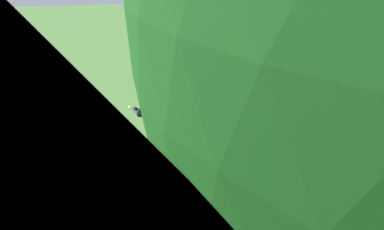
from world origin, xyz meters
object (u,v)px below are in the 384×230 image
Objects in this scene: person at (226,131)px; dog at (151,107)px; frisbee_flying at (165,93)px; frisbee_held at (222,142)px.

dog reaches higher than person.
person is 1.88m from frisbee_flying.
person is at bearing -168.93° from frisbee_flying.
dog is at bearing -9.40° from person.
frisbee_flying is 0.83× the size of frisbee_held.
dog is 1.89m from frisbee_held.
frisbee_held is at bearing 38.35° from person.
dog is 0.42m from frisbee_flying.
frisbee_flying is at bearing -1.09° from dog.
dog is 4.09× the size of frisbee_flying.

